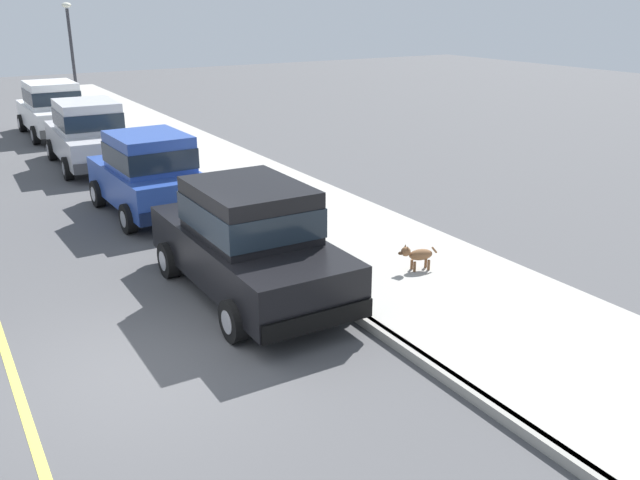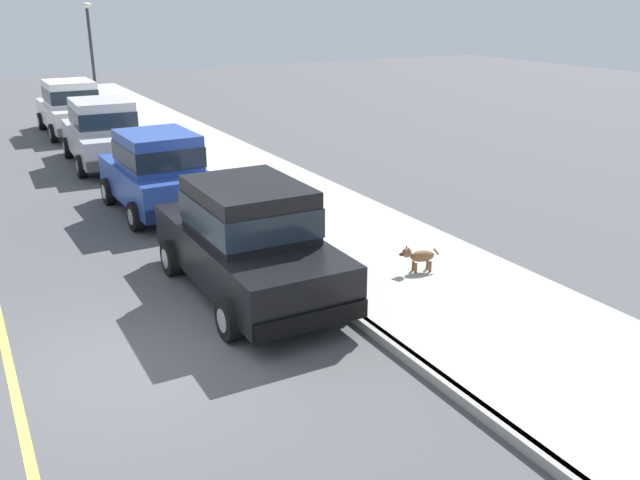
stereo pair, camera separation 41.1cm
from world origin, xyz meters
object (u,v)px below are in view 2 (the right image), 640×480
(car_black_sedan, at_px, (248,238))
(car_blue_hatchback, at_px, (157,171))
(car_white_sedan, at_px, (71,107))
(dog_brown, at_px, (419,256))
(car_silver_sedan, at_px, (103,131))
(street_lamp, at_px, (91,47))

(car_black_sedan, height_order, car_blue_hatchback, car_black_sedan)
(car_black_sedan, distance_m, car_white_sedan, 16.34)
(dog_brown, bearing_deg, car_silver_sedan, 104.04)
(car_blue_hatchback, height_order, car_silver_sedan, car_silver_sedan)
(street_lamp, bearing_deg, car_black_sedan, -94.10)
(car_black_sedan, height_order, street_lamp, street_lamp)
(car_blue_hatchback, height_order, dog_brown, car_blue_hatchback)
(car_black_sedan, xyz_separation_m, car_blue_hatchback, (-0.01, 5.25, -0.01))
(car_black_sedan, relative_size, dog_brown, 6.18)
(car_blue_hatchback, relative_size, car_white_sedan, 0.84)
(car_black_sedan, bearing_deg, car_silver_sedan, 90.32)
(car_black_sedan, distance_m, street_lamp, 19.00)
(car_white_sedan, distance_m, street_lamp, 3.46)
(car_silver_sedan, bearing_deg, car_black_sedan, -89.68)
(car_white_sedan, bearing_deg, street_lamp, 60.82)
(dog_brown, height_order, street_lamp, street_lamp)
(car_blue_hatchback, relative_size, dog_brown, 5.17)
(car_blue_hatchback, relative_size, street_lamp, 0.87)
(car_blue_hatchback, xyz_separation_m, street_lamp, (1.37, 13.60, 1.93))
(dog_brown, bearing_deg, car_blue_hatchback, 115.15)
(car_white_sedan, bearing_deg, car_blue_hatchback, -89.81)
(car_blue_hatchback, height_order, street_lamp, street_lamp)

